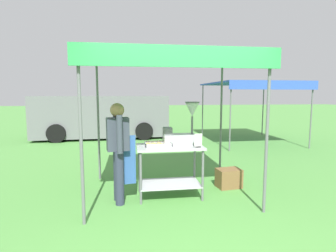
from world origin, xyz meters
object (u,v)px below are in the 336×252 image
at_px(donut_fryer, 182,129).
at_px(supply_crate, 229,178).
at_px(stall_canopy, 169,62).
at_px(donut_cart, 170,160).
at_px(van_grey, 102,116).
at_px(donut_tray, 157,145).
at_px(menu_sign, 198,142).
at_px(neighbour_tent, 251,84).
at_px(vendor, 118,148).

xyz_separation_m(donut_fryer, supply_crate, (0.93, 0.19, -0.97)).
height_order(stall_canopy, donut_fryer, stall_canopy).
bearing_deg(donut_cart, van_grey, 104.90).
relative_size(donut_tray, van_grey, 0.08).
bearing_deg(menu_sign, neighbour_tent, 56.95).
bearing_deg(supply_crate, menu_sign, -146.95).
distance_m(donut_cart, van_grey, 6.93).
bearing_deg(van_grey, stall_canopy, -74.89).
bearing_deg(donut_tray, van_grey, 103.15).
height_order(stall_canopy, van_grey, stall_canopy).
bearing_deg(supply_crate, stall_canopy, -171.42).
bearing_deg(vendor, donut_fryer, 11.87).
xyz_separation_m(donut_cart, supply_crate, (1.17, 0.28, -0.45)).
bearing_deg(van_grey, donut_tray, -76.85).
bearing_deg(supply_crate, donut_fryer, -168.70).
distance_m(stall_canopy, neighbour_tent, 6.09).
height_order(stall_canopy, neighbour_tent, stall_canopy).
relative_size(van_grey, neighbour_tent, 1.58).
height_order(donut_cart, vendor, vendor).
xyz_separation_m(vendor, supply_crate, (2.01, 0.41, -0.73)).
relative_size(donut_cart, vendor, 0.69).
distance_m(donut_cart, donut_tray, 0.35).
relative_size(donut_cart, supply_crate, 2.35).
xyz_separation_m(donut_cart, van_grey, (-1.78, 6.69, 0.25)).
xyz_separation_m(donut_tray, menu_sign, (0.65, -0.17, 0.07)).
xyz_separation_m(stall_canopy, donut_fryer, (0.24, -0.01, -1.13)).
distance_m(menu_sign, vendor, 1.29).
distance_m(stall_canopy, supply_crate, 2.41).
bearing_deg(donut_tray, vendor, -169.93).
bearing_deg(donut_cart, neighbour_tent, 52.50).
distance_m(donut_tray, supply_crate, 1.59).
relative_size(donut_cart, neighbour_tent, 0.33).
bearing_deg(donut_cart, menu_sign, -24.18).
bearing_deg(donut_tray, supply_crate, 12.31).
relative_size(stall_canopy, donut_cart, 2.51).
height_order(donut_tray, neighbour_tent, neighbour_tent).
xyz_separation_m(vendor, neighbour_tent, (4.60, 5.03, 1.21)).
bearing_deg(van_grey, menu_sign, -72.13).
relative_size(stall_canopy, neighbour_tent, 0.84).
bearing_deg(donut_tray, stall_canopy, 30.51).
distance_m(menu_sign, van_grey, 7.24).
bearing_deg(supply_crate, van_grey, 114.68).
relative_size(supply_crate, van_grey, 0.09).
height_order(donut_cart, menu_sign, menu_sign).
distance_m(stall_canopy, van_grey, 6.97).
bearing_deg(stall_canopy, vendor, -164.33).
xyz_separation_m(donut_cart, neighbour_tent, (3.75, 4.89, 1.48)).
bearing_deg(menu_sign, donut_cart, 155.82).
height_order(menu_sign, neighbour_tent, neighbour_tent).
distance_m(donut_fryer, van_grey, 6.91).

